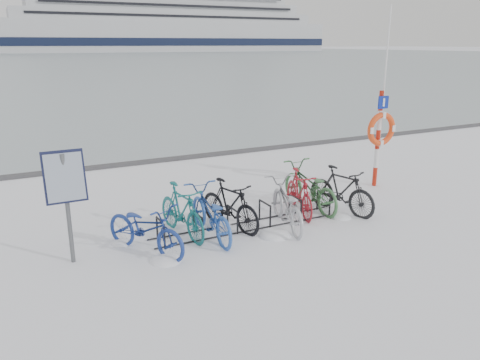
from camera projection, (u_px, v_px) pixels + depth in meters
name	position (u px, v px, depth m)	size (l,w,h in m)	color
ground	(249.00, 227.00, 9.27)	(900.00, 900.00, 0.00)	white
ice_sheet	(12.00, 55.00, 142.21)	(400.00, 298.00, 0.02)	#9AA7AE
quay_edge	(159.00, 160.00, 14.32)	(400.00, 0.25, 0.10)	#3F3F42
bike_rack	(249.00, 218.00, 9.22)	(4.00, 0.48, 0.46)	black
info_board	(65.00, 183.00, 7.38)	(0.64, 0.24, 1.90)	#595B5E
lifebuoy_station	(381.00, 129.00, 11.49)	(0.84, 0.23, 4.36)	#B01E0E
cruise_ferry	(168.00, 21.00, 204.57)	(144.25, 27.19, 47.40)	silver
bike_0	(145.00, 226.00, 8.03)	(0.63, 1.80, 0.94)	navy
bike_1	(182.00, 209.00, 8.76)	(0.48, 1.69, 1.01)	#156164
bike_2	(210.00, 212.00, 8.69)	(0.65, 1.86, 0.97)	#2953A9
bike_3	(230.00, 203.00, 9.11)	(0.47, 1.65, 0.99)	black
bike_4	(287.00, 203.00, 9.19)	(0.64, 1.83, 0.96)	#AAABB1
bike_5	(299.00, 191.00, 9.90)	(0.45, 1.60, 0.96)	maroon
bike_6	(309.00, 185.00, 10.22)	(0.68, 1.96, 1.03)	#3A6E3F
bike_7	(342.00, 189.00, 9.98)	(0.48, 1.69, 1.01)	black
snow_drifts	(264.00, 228.00, 9.21)	(5.60, 2.05, 0.21)	white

